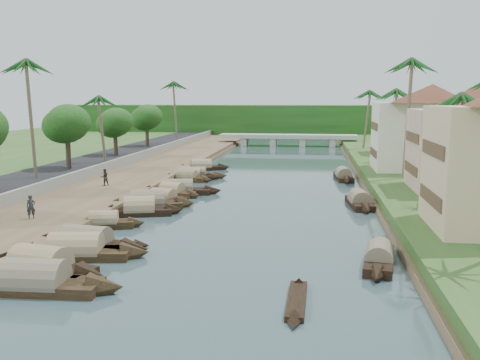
# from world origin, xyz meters

# --- Properties ---
(ground) EXTENTS (220.00, 220.00, 0.00)m
(ground) POSITION_xyz_m (0.00, 0.00, 0.00)
(ground) COLOR #354B50
(ground) RESTS_ON ground
(left_bank) EXTENTS (10.00, 180.00, 0.80)m
(left_bank) POSITION_xyz_m (-16.00, 20.00, 0.40)
(left_bank) COLOR brown
(left_bank) RESTS_ON ground
(right_bank) EXTENTS (16.00, 180.00, 1.20)m
(right_bank) POSITION_xyz_m (19.00, 20.00, 0.60)
(right_bank) COLOR #2E5020
(right_bank) RESTS_ON ground
(road) EXTENTS (8.00, 180.00, 1.40)m
(road) POSITION_xyz_m (-24.50, 20.00, 0.70)
(road) COLOR black
(road) RESTS_ON ground
(retaining_wall) EXTENTS (0.40, 180.00, 1.10)m
(retaining_wall) POSITION_xyz_m (-20.20, 20.00, 1.35)
(retaining_wall) COLOR gray
(retaining_wall) RESTS_ON left_bank
(treeline) EXTENTS (120.00, 14.00, 8.00)m
(treeline) POSITION_xyz_m (0.00, 100.00, 4.00)
(treeline) COLOR #1A3E11
(treeline) RESTS_ON ground
(bridge) EXTENTS (28.00, 4.00, 2.40)m
(bridge) POSITION_xyz_m (0.00, 72.00, 1.72)
(bridge) COLOR #A2A197
(bridge) RESTS_ON ground
(building_mid) EXTENTS (14.11, 14.11, 9.70)m
(building_mid) POSITION_xyz_m (19.99, 14.00, 6.13)
(building_mid) COLOR beige
(building_mid) RESTS_ON right_bank
(building_far) EXTENTS (15.59, 15.59, 10.20)m
(building_far) POSITION_xyz_m (18.99, 28.00, 6.38)
(building_far) COLOR white
(building_far) RESTS_ON right_bank
(building_distant) EXTENTS (12.62, 12.62, 9.20)m
(building_distant) POSITION_xyz_m (19.99, 48.00, 5.88)
(building_distant) COLOR #CAB187
(building_distant) RESTS_ON right_bank
(sampan_0) EXTENTS (9.71, 2.45, 2.49)m
(sampan_0) POSITION_xyz_m (-8.74, -13.93, 0.42)
(sampan_0) COLOR black
(sampan_0) RESTS_ON ground
(sampan_1) EXTENTS (8.89, 3.66, 2.53)m
(sampan_1) POSITION_xyz_m (-9.60, -11.62, 0.42)
(sampan_1) COLOR black
(sampan_1) RESTS_ON ground
(sampan_2) EXTENTS (9.35, 3.19, 2.39)m
(sampan_2) POSITION_xyz_m (-9.08, -8.25, 0.42)
(sampan_2) COLOR black
(sampan_2) RESTS_ON ground
(sampan_3) EXTENTS (9.11, 2.92, 2.38)m
(sampan_3) POSITION_xyz_m (-9.23, -6.51, 0.42)
(sampan_3) COLOR black
(sampan_3) RESTS_ON ground
(sampan_4) EXTENTS (6.44, 2.99, 1.85)m
(sampan_4) POSITION_xyz_m (-10.39, -0.62, 0.40)
(sampan_4) COLOR black
(sampan_4) RESTS_ON ground
(sampan_5) EXTENTS (7.66, 3.83, 2.36)m
(sampan_5) POSITION_xyz_m (-9.17, 4.16, 0.42)
(sampan_5) COLOR black
(sampan_5) RESTS_ON ground
(sampan_6) EXTENTS (8.71, 4.50, 2.50)m
(sampan_6) POSITION_xyz_m (-9.31, 6.92, 0.42)
(sampan_6) COLOR black
(sampan_6) RESTS_ON ground
(sampan_7) EXTENTS (6.76, 3.58, 1.84)m
(sampan_7) POSITION_xyz_m (-8.76, 9.80, 0.40)
(sampan_7) COLOR black
(sampan_7) RESTS_ON ground
(sampan_8) EXTENTS (6.60, 3.30, 2.03)m
(sampan_8) POSITION_xyz_m (-8.71, 12.92, 0.41)
(sampan_8) COLOR black
(sampan_8) RESTS_ON ground
(sampan_9) EXTENTS (9.43, 3.45, 2.32)m
(sampan_9) POSITION_xyz_m (-8.49, 14.19, 0.42)
(sampan_9) COLOR black
(sampan_9) RESTS_ON ground
(sampan_10) EXTENTS (6.66, 2.79, 1.86)m
(sampan_10) POSITION_xyz_m (-9.55, 22.85, 0.40)
(sampan_10) COLOR black
(sampan_10) RESTS_ON ground
(sampan_11) EXTENTS (7.76, 3.62, 2.19)m
(sampan_11) POSITION_xyz_m (-9.52, 23.65, 0.42)
(sampan_11) COLOR black
(sampan_11) RESTS_ON ground
(sampan_12) EXTENTS (8.53, 2.63, 2.02)m
(sampan_12) POSITION_xyz_m (-9.24, 25.23, 0.41)
(sampan_12) COLOR black
(sampan_12) RESTS_ON ground
(sampan_13) EXTENTS (8.18, 4.28, 2.21)m
(sampan_13) POSITION_xyz_m (-9.95, 32.81, 0.42)
(sampan_13) COLOR black
(sampan_13) RESTS_ON ground
(sampan_14) EXTENTS (2.59, 7.85, 1.92)m
(sampan_14) POSITION_xyz_m (9.17, -7.10, 0.41)
(sampan_14) COLOR black
(sampan_14) RESTS_ON ground
(sampan_15) EXTENTS (2.43, 8.00, 2.12)m
(sampan_15) POSITION_xyz_m (9.48, 10.42, 0.41)
(sampan_15) COLOR black
(sampan_15) RESTS_ON ground
(sampan_16) EXTENTS (2.27, 8.68, 2.11)m
(sampan_16) POSITION_xyz_m (8.90, 26.91, 0.41)
(sampan_16) COLOR black
(sampan_16) RESTS_ON ground
(canoe_0) EXTENTS (0.98, 6.54, 0.86)m
(canoe_0) POSITION_xyz_m (4.55, -13.71, 0.10)
(canoe_0) COLOR black
(canoe_0) RESTS_ON ground
(canoe_1) EXTENTS (5.45, 1.57, 0.87)m
(canoe_1) POSITION_xyz_m (-8.06, -5.52, 0.10)
(canoe_1) COLOR black
(canoe_1) RESTS_ON ground
(canoe_2) EXTENTS (6.09, 2.25, 0.88)m
(canoe_2) POSITION_xyz_m (-10.27, 16.70, 0.10)
(canoe_2) COLOR black
(canoe_2) RESTS_ON ground
(palm_1) EXTENTS (3.20, 3.20, 10.22)m
(palm_1) POSITION_xyz_m (16.00, 6.34, 9.69)
(palm_1) COLOR #76664F
(palm_1) RESTS_ON ground
(palm_2) EXTENTS (3.20, 3.20, 13.99)m
(palm_2) POSITION_xyz_m (15.00, 20.80, 13.30)
(palm_2) COLOR #76664F
(palm_2) RESTS_ON ground
(palm_3) EXTENTS (3.20, 3.20, 11.10)m
(palm_3) POSITION_xyz_m (16.00, 36.65, 10.53)
(palm_3) COLOR #76664F
(palm_3) RESTS_ON ground
(palm_5) EXTENTS (3.20, 3.20, 13.64)m
(palm_5) POSITION_xyz_m (-24.00, 14.38, 13.16)
(palm_5) COLOR #76664F
(palm_5) RESTS_ON ground
(palm_6) EXTENTS (3.20, 3.20, 9.95)m
(palm_6) POSITION_xyz_m (-22.00, 28.48, 9.62)
(palm_6) COLOR #76664F
(palm_6) RESTS_ON ground
(palm_7) EXTENTS (3.20, 3.20, 11.20)m
(palm_7) POSITION_xyz_m (14.00, 56.47, 10.63)
(palm_7) COLOR #76664F
(palm_7) RESTS_ON ground
(palm_8) EXTENTS (3.20, 3.20, 12.75)m
(palm_8) POSITION_xyz_m (-20.50, 60.31, 12.31)
(palm_8) COLOR #76664F
(palm_8) RESTS_ON ground
(tree_3) EXTENTS (5.19, 5.19, 7.42)m
(tree_3) POSITION_xyz_m (-24.00, 22.30, 6.61)
(tree_3) COLOR #4A3B2A
(tree_3) RESTS_ON ground
(tree_4) EXTENTS (4.88, 4.88, 6.73)m
(tree_4) POSITION_xyz_m (-24.00, 37.91, 6.05)
(tree_4) COLOR #4A3B2A
(tree_4) RESTS_ON ground
(tree_5) EXTENTS (5.04, 5.04, 7.05)m
(tree_5) POSITION_xyz_m (-24.00, 53.26, 6.30)
(tree_5) COLOR #4A3B2A
(tree_5) RESTS_ON ground
(tree_6) EXTENTS (4.48, 4.48, 6.91)m
(tree_6) POSITION_xyz_m (24.00, 29.83, 6.17)
(tree_6) COLOR #4A3B2A
(tree_6) RESTS_ON ground
(person_near) EXTENTS (0.78, 0.70, 1.79)m
(person_near) POSITION_xyz_m (-15.58, -1.70, 1.69)
(person_near) COLOR #27262E
(person_near) RESTS_ON left_bank
(person_far) EXTENTS (1.07, 1.06, 1.75)m
(person_far) POSITION_xyz_m (-16.06, 13.75, 1.67)
(person_far) COLOR #2E2A20
(person_far) RESTS_ON left_bank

